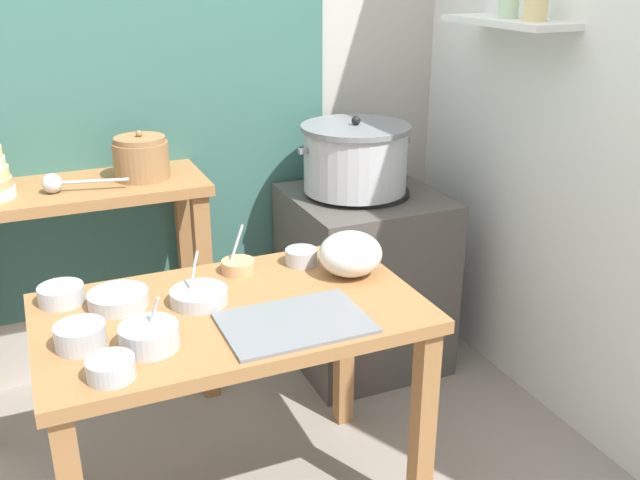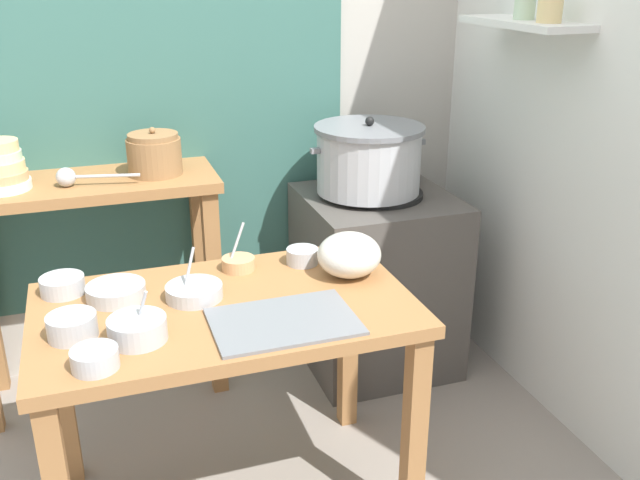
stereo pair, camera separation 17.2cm
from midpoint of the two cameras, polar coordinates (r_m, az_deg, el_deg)
wall_back at (r=2.93m, az=-10.70°, el=14.43°), size 4.40×0.12×2.60m
wall_right at (r=2.66m, az=22.79°, el=12.39°), size 0.30×3.20×2.60m
prep_table at (r=2.13m, az=-5.30°, el=-7.85°), size 1.10×0.66×0.72m
back_shelf_table at (r=2.79m, az=-16.32°, el=0.30°), size 0.96×0.40×0.90m
stove_block at (r=3.03m, az=6.18°, el=-3.24°), size 0.60×0.61×0.78m
steamer_pot at (r=2.85m, az=5.70°, el=6.55°), size 0.49×0.44×0.31m
clay_pot at (r=2.72m, az=-11.50°, el=6.80°), size 0.20×0.20×0.18m
bowl_stack_enamel at (r=2.68m, az=-22.85°, el=5.37°), size 0.20×0.20×0.18m
ladle at (r=2.65m, az=-17.87°, el=4.85°), size 0.29×0.10×0.07m
serving_tray at (r=1.96m, az=-0.44°, el=-6.65°), size 0.40×0.28×0.01m
plastic_bag at (r=2.23m, az=4.59°, el=-1.23°), size 0.20×0.20×0.14m
prep_bowl_0 at (r=2.11m, az=-7.87°, el=-4.15°), size 0.17×0.17×0.15m
prep_bowl_1 at (r=2.29m, az=-4.50°, el=-1.87°), size 0.11×0.11×0.15m
prep_bowl_2 at (r=2.32m, az=0.68°, el=-1.28°), size 0.11×0.11×0.05m
prep_bowl_3 at (r=1.81m, az=-15.18°, el=-9.26°), size 0.12×0.12×0.05m
prep_bowl_4 at (r=1.91m, az=-12.07°, el=-7.06°), size 0.16×0.16×0.14m
prep_bowl_5 at (r=2.15m, az=-14.01°, el=-4.08°), size 0.17×0.17×0.04m
prep_bowl_6 at (r=1.96m, az=-17.09°, el=-6.67°), size 0.13×0.13×0.06m
prep_bowl_7 at (r=2.23m, az=-18.08°, el=-3.48°), size 0.13×0.13×0.05m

